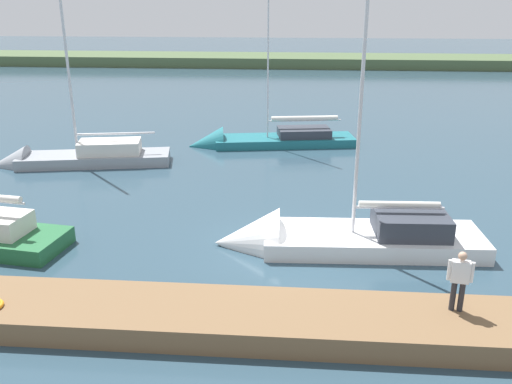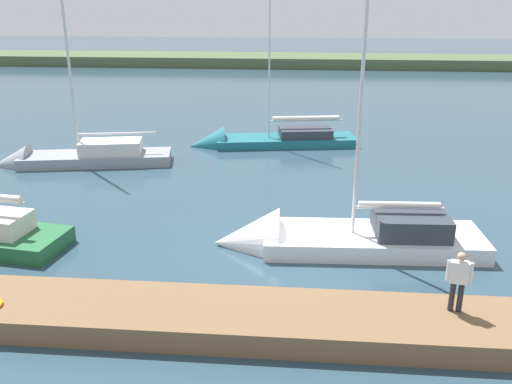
{
  "view_description": "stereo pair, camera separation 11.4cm",
  "coord_description": "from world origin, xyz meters",
  "px_view_note": "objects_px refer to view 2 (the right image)",
  "views": [
    {
      "loc": [
        0.0,
        16.74,
        8.11
      ],
      "look_at": [
        1.53,
        -2.18,
        1.29
      ],
      "focal_mm": 38.38,
      "sensor_mm": 36.0,
      "label": 1
    },
    {
      "loc": [
        -0.11,
        16.73,
        8.11
      ],
      "look_at": [
        1.53,
        -2.18,
        1.29
      ],
      "focal_mm": 38.38,
      "sensor_mm": 36.0,
      "label": 2
    }
  ],
  "objects_px": {
    "sailboat_inner_slip": "(262,143)",
    "sailboat_outer_mooring": "(74,161)",
    "person_on_dock": "(459,278)",
    "sailboat_near_dock": "(327,242)"
  },
  "relations": [
    {
      "from": "sailboat_outer_mooring",
      "to": "person_on_dock",
      "type": "relative_size",
      "value": 6.79
    },
    {
      "from": "sailboat_inner_slip",
      "to": "sailboat_near_dock",
      "type": "height_order",
      "value": "sailboat_inner_slip"
    },
    {
      "from": "sailboat_outer_mooring",
      "to": "person_on_dock",
      "type": "height_order",
      "value": "sailboat_outer_mooring"
    },
    {
      "from": "sailboat_inner_slip",
      "to": "sailboat_outer_mooring",
      "type": "bearing_deg",
      "value": 17.07
    },
    {
      "from": "sailboat_near_dock",
      "to": "person_on_dock",
      "type": "distance_m",
      "value": 5.78
    },
    {
      "from": "sailboat_inner_slip",
      "to": "sailboat_near_dock",
      "type": "distance_m",
      "value": 13.72
    },
    {
      "from": "sailboat_inner_slip",
      "to": "person_on_dock",
      "type": "relative_size",
      "value": 7.04
    },
    {
      "from": "sailboat_outer_mooring",
      "to": "person_on_dock",
      "type": "xyz_separation_m",
      "value": [
        -15.5,
        13.51,
        1.38
      ]
    },
    {
      "from": "sailboat_inner_slip",
      "to": "sailboat_outer_mooring",
      "type": "distance_m",
      "value": 10.31
    },
    {
      "from": "sailboat_outer_mooring",
      "to": "person_on_dock",
      "type": "bearing_deg",
      "value": 128.45
    }
  ]
}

